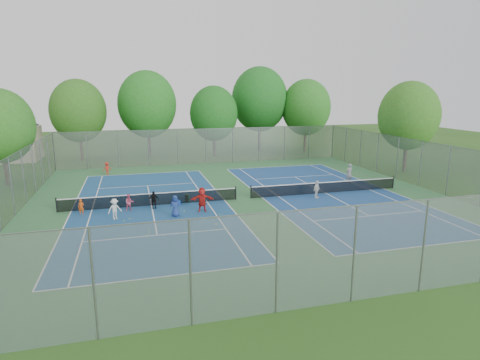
% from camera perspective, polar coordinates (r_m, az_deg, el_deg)
% --- Properties ---
extents(ground, '(120.00, 120.00, 0.00)m').
position_cam_1_polar(ground, '(31.16, 0.48, -2.72)').
color(ground, '#285219').
rests_on(ground, ground).
extents(court_pad, '(32.00, 32.00, 0.01)m').
position_cam_1_polar(court_pad, '(31.16, 0.48, -2.71)').
color(court_pad, '#31683A').
rests_on(court_pad, ground).
extents(court_left, '(10.97, 23.77, 0.01)m').
position_cam_1_polar(court_left, '(30.11, -12.48, -3.55)').
color(court_left, navy).
rests_on(court_left, court_pad).
extents(court_right, '(10.97, 23.77, 0.01)m').
position_cam_1_polar(court_right, '(33.67, 12.04, -1.81)').
color(court_right, navy).
rests_on(court_right, court_pad).
extents(net_left, '(12.87, 0.10, 0.91)m').
position_cam_1_polar(net_left, '(29.99, -12.52, -2.75)').
color(net_left, black).
rests_on(net_left, ground).
extents(net_right, '(12.87, 0.10, 0.91)m').
position_cam_1_polar(net_right, '(33.56, 12.07, -1.08)').
color(net_right, black).
rests_on(net_right, ground).
extents(fence_north, '(32.00, 0.10, 4.00)m').
position_cam_1_polar(fence_north, '(46.09, -4.90, 4.80)').
color(fence_north, gray).
rests_on(fence_north, ground).
extents(fence_south, '(32.00, 0.10, 4.00)m').
position_cam_1_polar(fence_south, '(16.50, 15.89, -10.17)').
color(fence_south, gray).
rests_on(fence_south, ground).
extents(fence_west, '(0.10, 32.00, 4.00)m').
position_cam_1_polar(fence_west, '(30.64, -29.71, -0.83)').
color(fence_west, gray).
rests_on(fence_west, ground).
extents(fence_east, '(0.10, 32.00, 4.00)m').
position_cam_1_polar(fence_east, '(38.18, 24.31, 2.08)').
color(fence_east, gray).
rests_on(fence_east, ground).
extents(house, '(11.03, 11.03, 7.30)m').
position_cam_1_polar(house, '(54.87, -30.00, 6.75)').
color(house, '#B7A88C').
rests_on(house, ground).
extents(tree_nw, '(6.40, 6.40, 9.58)m').
position_cam_1_polar(tree_nw, '(51.33, -22.03, 9.10)').
color(tree_nw, '#443326').
rests_on(tree_nw, ground).
extents(tree_nl, '(7.20, 7.20, 10.69)m').
position_cam_1_polar(tree_nl, '(52.00, -13.05, 10.44)').
color(tree_nl, '#443326').
rests_on(tree_nl, ground).
extents(tree_nc, '(6.00, 6.00, 8.85)m').
position_cam_1_polar(tree_nc, '(51.03, -3.76, 9.41)').
color(tree_nc, '#443326').
rests_on(tree_nc, ground).
extents(tree_nr, '(7.60, 7.60, 11.42)m').
position_cam_1_polar(tree_nr, '(55.64, 2.81, 11.39)').
color(tree_nr, '#443326').
rests_on(tree_nr, ground).
extents(tree_ne, '(6.60, 6.60, 9.77)m').
position_cam_1_polar(tree_ne, '(55.98, 9.38, 10.14)').
color(tree_ne, '#443326').
rests_on(tree_ne, ground).
extents(tree_side_w, '(5.60, 5.60, 8.47)m').
position_cam_1_polar(tree_side_w, '(40.54, -30.92, 6.60)').
color(tree_side_w, '#443326').
rests_on(tree_side_w, ground).
extents(tree_side_e, '(6.00, 6.00, 9.20)m').
position_cam_1_polar(tree_side_e, '(44.29, 22.87, 8.41)').
color(tree_side_e, '#443326').
rests_on(tree_side_e, ground).
extents(ball_crate, '(0.47, 0.47, 0.32)m').
position_cam_1_polar(ball_crate, '(29.93, -8.91, -3.21)').
color(ball_crate, blue).
rests_on(ball_crate, ground).
extents(ball_hopper, '(0.36, 0.36, 0.62)m').
position_cam_1_polar(ball_hopper, '(30.41, -7.52, -2.62)').
color(ball_hopper, green).
rests_on(ball_hopper, ground).
extents(student_a, '(0.43, 0.32, 1.07)m').
position_cam_1_polar(student_a, '(29.25, -21.66, -3.58)').
color(student_a, '#CE5013').
rests_on(student_a, ground).
extents(student_b, '(0.64, 0.53, 1.19)m').
position_cam_1_polar(student_b, '(29.04, -15.47, -3.13)').
color(student_b, '#D55374').
rests_on(student_b, ground).
extents(student_c, '(1.02, 0.79, 1.39)m').
position_cam_1_polar(student_c, '(27.40, -17.39, -3.98)').
color(student_c, silver).
rests_on(student_c, ground).
extents(student_d, '(0.76, 0.35, 1.26)m').
position_cam_1_polar(student_d, '(29.20, -12.19, -2.79)').
color(student_d, black).
rests_on(student_d, ground).
extents(student_e, '(0.81, 0.65, 1.45)m').
position_cam_1_polar(student_e, '(27.07, -9.21, -3.68)').
color(student_e, navy).
rests_on(student_e, ground).
extents(student_f, '(1.65, 0.72, 1.72)m').
position_cam_1_polar(student_f, '(27.89, -5.41, -2.80)').
color(student_f, red).
rests_on(student_f, ground).
extents(child_far_baseline, '(0.93, 0.72, 1.28)m').
position_cam_1_polar(child_far_baseline, '(42.07, -18.39, 1.56)').
color(child_far_baseline, '#B22719').
rests_on(child_far_baseline, ground).
extents(instructor, '(0.72, 0.53, 1.83)m').
position_cam_1_polar(instructor, '(37.44, 15.25, 0.89)').
color(instructor, gray).
rests_on(instructor, ground).
extents(teen_court_b, '(0.87, 0.76, 1.41)m').
position_cam_1_polar(teen_court_b, '(31.79, 10.84, -1.33)').
color(teen_court_b, white).
rests_on(teen_court_b, ground).
extents(tennis_ball_0, '(0.07, 0.07, 0.07)m').
position_cam_1_polar(tennis_ball_0, '(27.22, -2.89, -4.96)').
color(tennis_ball_0, '#CBD431').
rests_on(tennis_ball_0, ground).
extents(tennis_ball_1, '(0.07, 0.07, 0.07)m').
position_cam_1_polar(tennis_ball_1, '(24.37, -3.42, -7.11)').
color(tennis_ball_1, '#D7E836').
rests_on(tennis_ball_1, ground).
extents(tennis_ball_2, '(0.07, 0.07, 0.07)m').
position_cam_1_polar(tennis_ball_2, '(24.48, -16.81, -7.55)').
color(tennis_ball_2, '#C9F138').
rests_on(tennis_ball_2, ground).
extents(tennis_ball_3, '(0.07, 0.07, 0.07)m').
position_cam_1_polar(tennis_ball_3, '(25.32, -3.42, -6.34)').
color(tennis_ball_3, gold).
rests_on(tennis_ball_3, ground).
extents(tennis_ball_4, '(0.07, 0.07, 0.07)m').
position_cam_1_polar(tennis_ball_4, '(28.15, -7.92, -4.47)').
color(tennis_ball_4, '#B0D631').
rests_on(tennis_ball_4, ground).
extents(tennis_ball_5, '(0.07, 0.07, 0.07)m').
position_cam_1_polar(tennis_ball_5, '(27.27, -15.43, -5.38)').
color(tennis_ball_5, yellow).
rests_on(tennis_ball_5, ground).
extents(tennis_ball_6, '(0.07, 0.07, 0.07)m').
position_cam_1_polar(tennis_ball_6, '(24.82, -12.87, -7.04)').
color(tennis_ball_6, yellow).
rests_on(tennis_ball_6, ground).
extents(tennis_ball_7, '(0.07, 0.07, 0.07)m').
position_cam_1_polar(tennis_ball_7, '(24.68, -1.69, -6.83)').
color(tennis_ball_7, '#D1F138').
rests_on(tennis_ball_7, ground).
extents(tennis_ball_8, '(0.07, 0.07, 0.07)m').
position_cam_1_polar(tennis_ball_8, '(24.38, -12.75, -7.40)').
color(tennis_ball_8, '#DEEC37').
rests_on(tennis_ball_8, ground).
extents(tennis_ball_9, '(0.07, 0.07, 0.07)m').
position_cam_1_polar(tennis_ball_9, '(26.92, -16.20, -5.67)').
color(tennis_ball_9, '#C9DF34').
rests_on(tennis_ball_9, ground).
extents(tennis_ball_10, '(0.07, 0.07, 0.07)m').
position_cam_1_polar(tennis_ball_10, '(24.04, -13.12, -7.71)').
color(tennis_ball_10, yellow).
rests_on(tennis_ball_10, ground).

